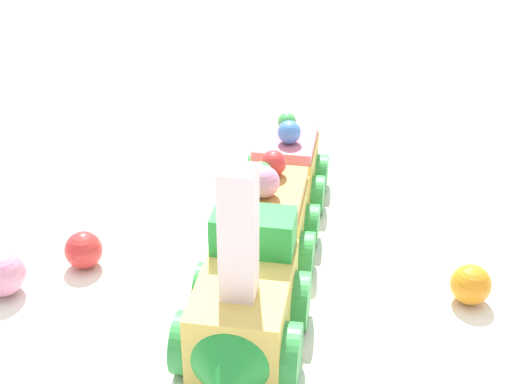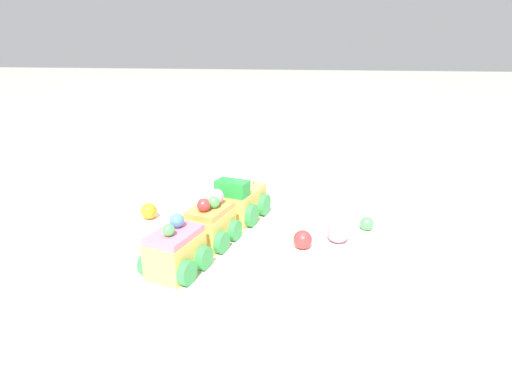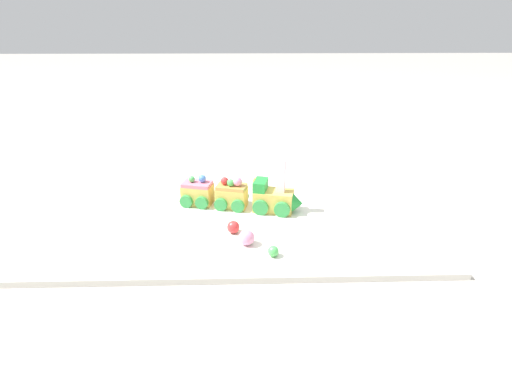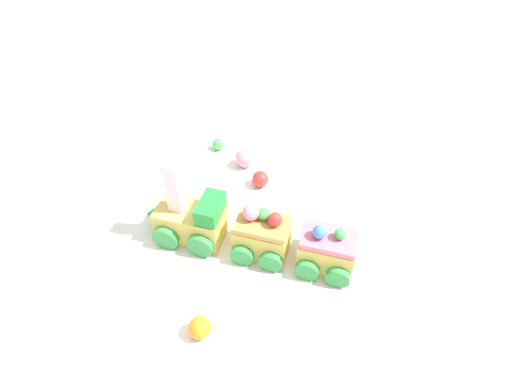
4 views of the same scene
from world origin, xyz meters
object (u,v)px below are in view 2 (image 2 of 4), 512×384
(cake_train_locomotive, at_px, (243,198))
(cake_car_caramel, at_px, (211,224))
(cake_car_strawberry, at_px, (176,252))
(gumball_green, at_px, (367,224))
(gumball_pink, at_px, (338,232))
(gumball_orange, at_px, (149,211))
(gumball_red, at_px, (303,240))

(cake_train_locomotive, xyz_separation_m, cake_car_caramel, (-0.10, 0.02, -0.00))
(cake_car_strawberry, bearing_deg, gumball_green, -42.02)
(cake_train_locomotive, relative_size, cake_car_strawberry, 1.51)
(cake_car_caramel, relative_size, cake_car_strawberry, 1.00)
(cake_train_locomotive, xyz_separation_m, gumball_pink, (-0.07, -0.15, -0.01))
(gumball_pink, xyz_separation_m, gumball_green, (0.05, -0.04, -0.00))
(cake_train_locomotive, xyz_separation_m, gumball_orange, (-0.04, 0.14, -0.02))
(gumball_red, relative_size, gumball_pink, 0.84)
(gumball_orange, xyz_separation_m, gumball_green, (0.02, -0.34, -0.00))
(gumball_red, bearing_deg, gumball_pink, -60.49)
(cake_car_strawberry, relative_size, gumball_pink, 2.62)
(cake_car_caramel, relative_size, gumball_pink, 2.62)
(cake_train_locomotive, bearing_deg, gumball_green, -82.19)
(cake_car_strawberry, distance_m, gumball_green, 0.29)
(gumball_red, bearing_deg, gumball_orange, 76.84)
(cake_train_locomotive, distance_m, gumball_pink, 0.16)
(cake_car_caramel, height_order, gumball_green, cake_car_caramel)
(cake_train_locomotive, relative_size, gumball_green, 5.89)
(gumball_orange, distance_m, gumball_green, 0.34)
(cake_train_locomotive, relative_size, gumball_red, 4.72)
(cake_train_locomotive, bearing_deg, gumball_red, -119.16)
(cake_car_strawberry, height_order, gumball_pink, cake_car_strawberry)
(gumball_orange, bearing_deg, gumball_red, -103.16)
(cake_train_locomotive, distance_m, gumball_green, 0.19)
(cake_car_strawberry, xyz_separation_m, gumball_red, (0.09, -0.15, -0.01))
(cake_car_strawberry, bearing_deg, cake_car_caramel, -0.22)
(cake_car_strawberry, relative_size, gumball_green, 3.89)
(cake_car_strawberry, bearing_deg, gumball_red, -45.72)
(gumball_pink, relative_size, gumball_orange, 1.19)
(cake_car_caramel, bearing_deg, cake_car_strawberry, 179.78)
(gumball_orange, relative_size, gumball_green, 1.25)
(cake_car_caramel, distance_m, gumball_pink, 0.18)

